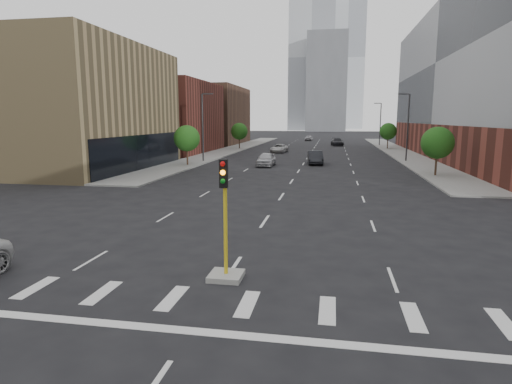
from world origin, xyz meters
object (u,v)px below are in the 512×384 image
(car_deep_right, at_px, (337,142))
(median_traffic_signal, at_px, (226,253))
(car_distant, at_px, (309,138))
(car_near_left, at_px, (266,159))
(car_far_left, at_px, (279,148))
(car_mid_right, at_px, (315,157))

(car_deep_right, bearing_deg, median_traffic_signal, -99.88)
(median_traffic_signal, distance_m, car_distant, 100.35)
(car_near_left, distance_m, car_far_left, 21.63)
(median_traffic_signal, bearing_deg, car_distant, 91.53)
(car_mid_right, bearing_deg, car_deep_right, 79.89)
(car_near_left, bearing_deg, car_deep_right, 78.13)
(car_mid_right, bearing_deg, car_far_left, 105.16)
(car_mid_right, height_order, car_distant, car_mid_right)
(median_traffic_signal, relative_size, car_mid_right, 0.84)
(car_mid_right, relative_size, car_distant, 1.23)
(median_traffic_signal, height_order, car_deep_right, median_traffic_signal)
(car_far_left, bearing_deg, car_deep_right, 69.45)
(car_near_left, height_order, car_far_left, car_near_left)
(car_mid_right, height_order, car_deep_right, car_mid_right)
(median_traffic_signal, height_order, car_near_left, median_traffic_signal)
(median_traffic_signal, xyz_separation_m, car_near_left, (-4.36, 37.53, -0.13))
(car_mid_right, xyz_separation_m, car_distant, (-4.19, 59.44, -0.14))
(car_deep_right, distance_m, car_distant, 21.39)
(car_near_left, bearing_deg, median_traffic_signal, -83.43)
(car_far_left, height_order, car_distant, car_distant)
(median_traffic_signal, distance_m, car_near_left, 37.78)
(car_mid_right, xyz_separation_m, car_deep_right, (3.06, 39.32, -0.03))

